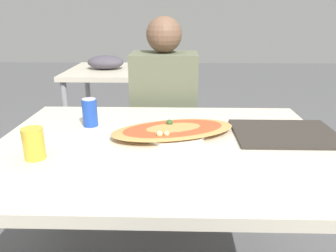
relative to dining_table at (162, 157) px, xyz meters
The scene contains 8 objects.
dining_table is the anchor object (origin of this frame).
chair_far_seated 0.84m from the dining_table, 91.35° to the left, with size 0.40×0.40×0.90m.
person_seated 0.71m from the dining_table, 91.57° to the left, with size 0.39×0.30×1.19m.
pizza_main 0.13m from the dining_table, 63.12° to the left, with size 0.57×0.39×0.05m.
soda_can 0.40m from the dining_table, 149.91° to the left, with size 0.07×0.07×0.12m.
drink_glass 0.48m from the dining_table, 160.18° to the right, with size 0.07×0.07×0.11m.
serving_tray 0.52m from the dining_table, 11.10° to the left, with size 0.42×0.33×0.01m.
background_table 1.77m from the dining_table, 103.00° to the left, with size 1.10×0.80×0.84m.
Camera 1 is at (0.05, -1.19, 1.21)m, focal length 35.00 mm.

